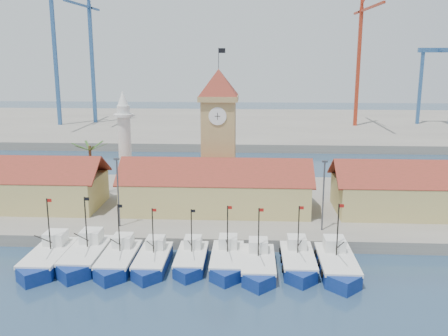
# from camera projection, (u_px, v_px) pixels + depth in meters

# --- Properties ---
(ground) EXTENTS (400.00, 400.00, 0.00)m
(ground) POSITION_uv_depth(u_px,v_px,m) (203.00, 280.00, 52.70)
(ground) COLOR #1D374E
(ground) RESTS_ON ground
(quay) EXTENTS (140.00, 32.00, 1.50)m
(quay) POSITION_uv_depth(u_px,v_px,m) (218.00, 206.00, 75.89)
(quay) COLOR gray
(quay) RESTS_ON ground
(terminal) EXTENTS (240.00, 80.00, 2.00)m
(terminal) POSITION_uv_depth(u_px,v_px,m) (236.00, 126.00, 159.56)
(terminal) COLOR gray
(terminal) RESTS_ON ground
(boat_0) EXTENTS (3.91, 10.72, 8.11)m
(boat_0) POSITION_uv_depth(u_px,v_px,m) (48.00, 260.00, 55.79)
(boat_0) COLOR navy
(boat_0) RESTS_ON ground
(boat_1) EXTENTS (3.91, 10.71, 8.10)m
(boat_1) POSITION_uv_depth(u_px,v_px,m) (85.00, 257.00, 56.39)
(boat_1) COLOR navy
(boat_1) RESTS_ON ground
(boat_2) EXTENTS (3.62, 9.92, 7.50)m
(boat_2) POSITION_uv_depth(u_px,v_px,m) (118.00, 261.00, 55.58)
(boat_2) COLOR navy
(boat_2) RESTS_ON ground
(boat_3) EXTENTS (3.41, 9.33, 7.06)m
(boat_3) POSITION_uv_depth(u_px,v_px,m) (152.00, 262.00, 55.45)
(boat_3) COLOR navy
(boat_3) RESTS_ON ground
(boat_4) EXTENTS (3.29, 9.01, 6.82)m
(boat_4) POSITION_uv_depth(u_px,v_px,m) (191.00, 261.00, 55.86)
(boat_4) COLOR navy
(boat_4) RESTS_ON ground
(boat_5) EXTENTS (3.55, 9.73, 7.36)m
(boat_5) POSITION_uv_depth(u_px,v_px,m) (227.00, 262.00, 55.45)
(boat_5) COLOR navy
(boat_5) RESTS_ON ground
(boat_6) EXTENTS (3.61, 9.90, 7.49)m
(boat_6) POSITION_uv_depth(u_px,v_px,m) (258.00, 266.00, 54.22)
(boat_6) COLOR navy
(boat_6) RESTS_ON ground
(boat_7) EXTENTS (3.58, 9.82, 7.43)m
(boat_7) POSITION_uv_depth(u_px,v_px,m) (298.00, 263.00, 55.16)
(boat_7) COLOR navy
(boat_7) RESTS_ON ground
(boat_8) EXTENTS (3.88, 10.62, 8.03)m
(boat_8) POSITION_uv_depth(u_px,v_px,m) (337.00, 266.00, 54.06)
(boat_8) COLOR navy
(boat_8) RESTS_ON ground
(hall_center) EXTENTS (27.04, 10.13, 7.61)m
(hall_center) POSITION_uv_depth(u_px,v_px,m) (216.00, 192.00, 71.28)
(hall_center) COLOR tan
(hall_center) RESTS_ON quay
(hall_right) EXTENTS (31.20, 10.13, 7.61)m
(hall_right) POSITION_uv_depth(u_px,v_px,m) (444.00, 196.00, 69.61)
(hall_right) COLOR tan
(hall_right) RESTS_ON quay
(clock_tower) EXTENTS (5.80, 5.80, 22.70)m
(clock_tower) POSITION_uv_depth(u_px,v_px,m) (219.00, 131.00, 75.34)
(clock_tower) COLOR tan
(clock_tower) RESTS_ON quay
(minaret) EXTENTS (3.00, 3.00, 16.30)m
(minaret) POSITION_uv_depth(u_px,v_px,m) (125.00, 142.00, 78.57)
(minaret) COLOR silver
(minaret) RESTS_ON quay
(palm_tree) EXTENTS (5.60, 5.03, 8.39)m
(palm_tree) POSITION_uv_depth(u_px,v_px,m) (91.00, 166.00, 77.66)
(palm_tree) COLOR brown
(palm_tree) RESTS_ON quay
(lamp_posts) EXTENTS (80.70, 0.25, 9.03)m
(lamp_posts) POSITION_uv_depth(u_px,v_px,m) (216.00, 191.00, 62.91)
(lamp_posts) COLOR #3F3F44
(lamp_posts) RESTS_ON quay
(crane_blue_far) EXTENTS (1.00, 36.52, 46.94)m
(crane_blue_far) POSITION_uv_depth(u_px,v_px,m) (51.00, 37.00, 146.72)
(crane_blue_far) COLOR #2E588E
(crane_blue_far) RESTS_ON terminal
(crane_blue_near) EXTENTS (1.00, 31.01, 43.27)m
(crane_blue_near) POSITION_uv_depth(u_px,v_px,m) (90.00, 46.00, 153.29)
(crane_blue_near) COLOR #2E588E
(crane_blue_near) RESTS_ON terminal
(crane_red_right) EXTENTS (1.00, 35.67, 41.58)m
(crane_red_right) POSITION_uv_depth(u_px,v_px,m) (361.00, 47.00, 145.53)
(crane_red_right) COLOR #A73019
(crane_red_right) RESTS_ON terminal
(gantry) EXTENTS (13.00, 22.00, 23.20)m
(gantry) POSITION_uv_depth(u_px,v_px,m) (443.00, 65.00, 148.82)
(gantry) COLOR #2E588E
(gantry) RESTS_ON terminal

